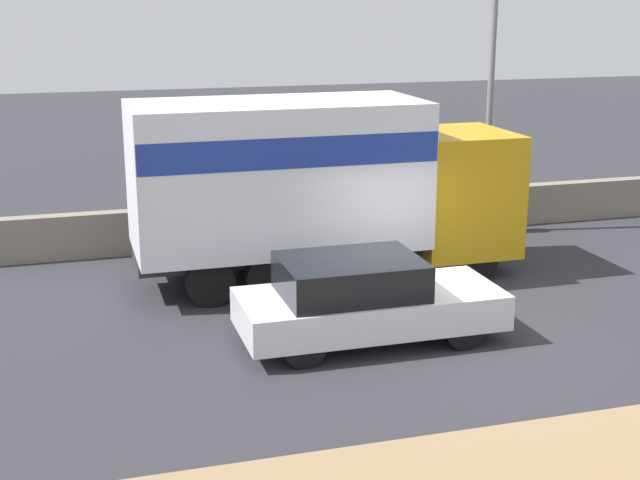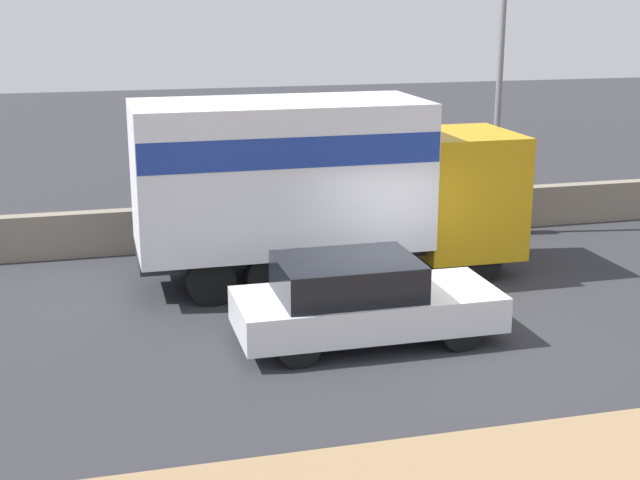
# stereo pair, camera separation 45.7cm
# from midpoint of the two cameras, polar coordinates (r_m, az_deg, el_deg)

# --- Properties ---
(ground_plane) EXTENTS (80.00, 80.00, 0.00)m
(ground_plane) POSITION_cam_midpoint_polar(r_m,az_deg,el_deg) (14.70, 7.00, -5.78)
(ground_plane) COLOR #2D2D33
(stone_wall_backdrop) EXTENTS (60.00, 0.35, 0.94)m
(stone_wall_backdrop) POSITION_cam_midpoint_polar(r_m,az_deg,el_deg) (19.84, 0.91, 1.35)
(stone_wall_backdrop) COLOR gray
(stone_wall_backdrop) RESTS_ON ground_plane
(street_lamp) EXTENTS (0.56, 0.28, 6.57)m
(street_lamp) POSITION_cam_midpoint_polar(r_m,az_deg,el_deg) (20.26, 12.11, 10.94)
(street_lamp) COLOR slate
(street_lamp) RESTS_ON ground_plane
(box_truck) EXTENTS (7.27, 2.44, 3.44)m
(box_truck) POSITION_cam_midpoint_polar(r_m,az_deg,el_deg) (16.66, 0.53, 4.01)
(box_truck) COLOR gold
(box_truck) RESTS_ON ground_plane
(car_hatchback) EXTENTS (4.13, 1.73, 1.37)m
(car_hatchback) POSITION_cam_midpoint_polar(r_m,az_deg,el_deg) (13.96, 3.57, -3.84)
(car_hatchback) COLOR silver
(car_hatchback) RESTS_ON ground_plane
(pedestrian) EXTENTS (0.37, 0.37, 1.69)m
(pedestrian) POSITION_cam_midpoint_polar(r_m,az_deg,el_deg) (20.69, 12.11, 2.76)
(pedestrian) COLOR #1E1E2D
(pedestrian) RESTS_ON ground_plane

